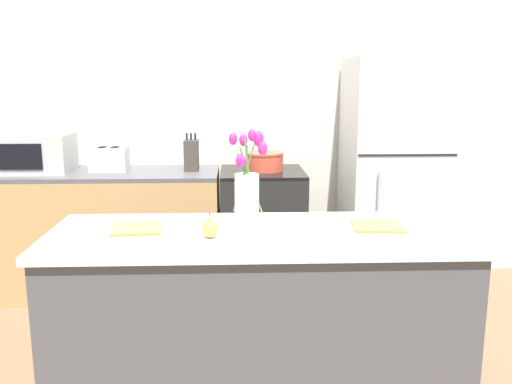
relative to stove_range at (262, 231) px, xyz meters
name	(u,v)px	position (x,y,z in m)	size (l,w,h in m)	color
back_wall	(247,105)	(-0.10, 0.40, 0.90)	(5.20, 0.08, 2.70)	silver
kitchen_island	(258,328)	(-0.10, -1.60, 0.00)	(1.80, 0.66, 0.90)	#4C4C51
back_counter	(104,232)	(-1.16, 0.00, 0.00)	(1.68, 0.60, 0.90)	tan
stove_range	(262,231)	(0.00, 0.00, 0.00)	(0.60, 0.61, 0.90)	black
refrigerator	(392,177)	(0.95, 0.00, 0.40)	(0.68, 0.67, 1.69)	silver
flower_vase	(247,191)	(-0.15, -1.55, 0.62)	(0.16, 0.14, 0.44)	silver
pear_figurine	(210,228)	(-0.30, -1.69, 0.49)	(0.07, 0.07, 0.11)	#9EBC47
plate_setting_left	(138,230)	(-0.61, -1.60, 0.46)	(0.31, 0.31, 0.02)	beige
plate_setting_right	(377,228)	(0.41, -1.60, 0.46)	(0.31, 0.31, 0.02)	beige
toaster	(109,159)	(-1.10, 0.03, 0.54)	(0.28, 0.18, 0.17)	#B7BABC
cooking_pot	(265,161)	(0.02, 0.01, 0.52)	(0.27, 0.27, 0.16)	#CC4C38
microwave	(37,153)	(-1.59, 0.00, 0.58)	(0.48, 0.37, 0.27)	#B7BABC
knife_block	(191,155)	(-0.51, 0.03, 0.56)	(0.10, 0.14, 0.27)	#3D3833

